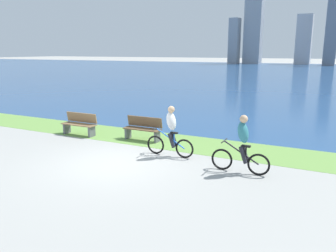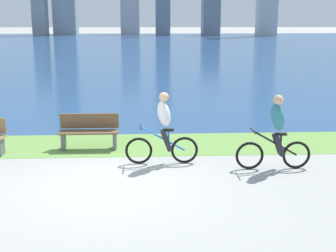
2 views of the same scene
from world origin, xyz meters
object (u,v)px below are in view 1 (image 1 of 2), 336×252
(cyclist_lead, at_px, (171,131))
(bench_far_along_path, at_px, (143,129))
(cyclist_trailing, at_px, (242,144))
(bench_near_path, at_px, (80,124))

(cyclist_lead, height_order, bench_far_along_path, cyclist_lead)
(cyclist_trailing, height_order, bench_near_path, cyclist_trailing)
(cyclist_lead, bearing_deg, bench_far_along_path, 143.85)
(cyclist_trailing, relative_size, bench_far_along_path, 1.12)
(cyclist_trailing, bearing_deg, bench_near_path, 168.59)
(cyclist_lead, height_order, bench_near_path, cyclist_lead)
(bench_near_path, bearing_deg, cyclist_trailing, -11.41)
(cyclist_lead, xyz_separation_m, cyclist_trailing, (2.45, -0.51, 0.00))
(cyclist_trailing, height_order, bench_far_along_path, cyclist_trailing)
(bench_near_path, height_order, bench_far_along_path, same)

